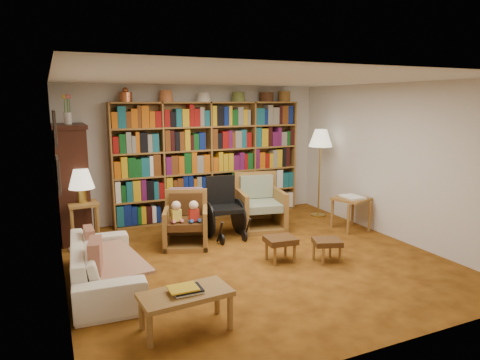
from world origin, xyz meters
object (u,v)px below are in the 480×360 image
floor_lamp (321,142)px  footstool_b (327,243)px  side_table_lamp (84,214)px  armchair_sage (258,207)px  side_table_papers (351,203)px  footstool_a (280,242)px  armchair_leather (184,223)px  sofa (105,264)px  coffee_table (186,297)px  wheelchair (224,209)px

floor_lamp → footstool_b: 2.69m
side_table_lamp → armchair_sage: bearing=-3.6°
side_table_papers → footstool_a: 2.04m
side_table_papers → footstool_a: bearing=-156.5°
armchair_leather → footstool_b: size_ratio=1.95×
armchair_sage → footstool_b: size_ratio=2.09×
side_table_lamp → armchair_sage: size_ratio=0.73×
sofa → side_table_lamp: size_ratio=2.74×
side_table_lamp → coffee_table: side_table_lamp is taller
wheelchair → side_table_papers: bearing=-15.0°
footstool_b → coffee_table: bearing=-158.3°
side_table_lamp → coffee_table: 3.05m
side_table_lamp → coffee_table: (0.69, -2.97, -0.18)m
wheelchair → armchair_leather: bearing=-169.7°
sofa → footstool_a: sofa is taller
wheelchair → floor_lamp: size_ratio=0.59×
sofa → footstool_b: 2.96m
side_table_papers → footstool_a: side_table_papers is taller
sofa → armchair_sage: bearing=-59.9°
floor_lamp → footstool_a: size_ratio=3.82×
armchair_sage → floor_lamp: bearing=7.9°
side_table_lamp → wheelchair: 2.18m
side_table_papers → footstool_b: bearing=-139.6°
armchair_leather → coffee_table: bearing=-106.7°
armchair_sage → wheelchair: (-0.73, -0.20, 0.09)m
armchair_leather → floor_lamp: (2.87, 0.53, 1.10)m
armchair_sage → footstool_a: size_ratio=2.17×
side_table_lamp → side_table_papers: size_ratio=1.04×
wheelchair → footstool_b: 1.89m
footstool_a → coffee_table: 2.12m
coffee_table → sofa: bearing=113.4°
floor_lamp → side_table_papers: size_ratio=2.50×
footstool_b → armchair_leather: bearing=136.4°
side_table_lamp → floor_lamp: (4.30, 0.02, 0.94)m
sofa → armchair_leather: (1.33, 1.08, 0.07)m
floor_lamp → footstool_a: floor_lamp is taller
armchair_leather → armchair_sage: size_ratio=0.93×
sofa → coffee_table: size_ratio=2.08×
armchair_leather → footstool_b: (1.60, -1.53, -0.09)m
wheelchair → side_table_papers: size_ratio=1.48×
sofa → floor_lamp: (4.20, 1.61, 1.18)m
armchair_sage → footstool_b: 1.87m
side_table_lamp → sofa: bearing=-86.4°
side_table_lamp → armchair_leather: (1.43, -0.51, -0.16)m
footstool_a → side_table_lamp: bearing=144.1°
sofa → armchair_sage: (2.78, 1.41, 0.09)m
side_table_papers → armchair_sage: bearing=151.3°
armchair_leather → armchair_sage: armchair_sage is taller
side_table_lamp → footstool_b: side_table_lamp is taller
sofa → armchair_leather: 1.72m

